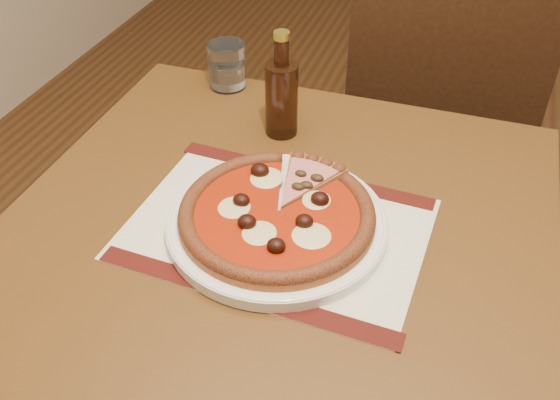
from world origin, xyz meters
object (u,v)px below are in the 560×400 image
Objects in this scene: chair_far at (432,121)px; plate at (277,224)px; bottle at (281,95)px; water_glass at (227,65)px; table at (276,271)px; pizza at (277,213)px.

chair_far is 2.87× the size of plate.
water_glass is at bearing 141.50° from bottle.
plate reaches higher than table.
water_glass is at bearing 32.35° from chair_far.
table is 9.13× the size of water_glass.
plate is (-0.15, -0.73, 0.23)m from chair_far.
plate is 1.13× the size of pizza.
chair_far is at bearing 64.79° from bottle.
pizza is at bearing -62.31° from table.
table is 0.13m from pizza.
table is 0.87× the size of chair_far.
plate is at bearing 67.18° from chair_far.
table is 0.75m from chair_far.
chair_far reaches higher than table.
plate is 1.69× the size of bottle.
plate is (0.01, -0.01, 0.11)m from table.
water_glass is (-0.23, 0.37, 0.01)m from pizza.
bottle is (-0.08, 0.25, 0.06)m from plate.
chair_far is (0.16, 0.72, -0.12)m from table.
pizza is (0.01, -0.01, 0.13)m from table.
chair_far is 4.85× the size of bottle.
chair_far is at bearing 78.29° from plate.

